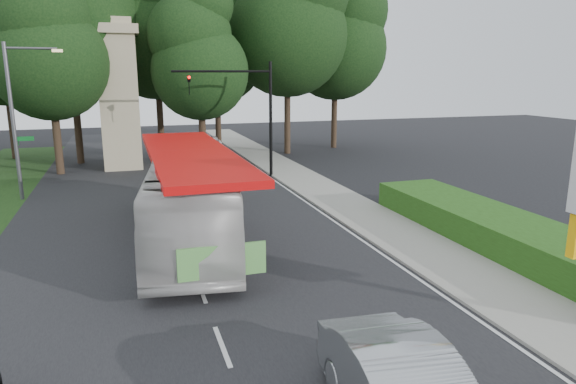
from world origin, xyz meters
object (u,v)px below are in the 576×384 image
object	(u,v)px
transit_bus	(192,195)
traffic_signal_mast	(250,103)
monument	(119,94)
streetlight_signs	(17,115)

from	to	relation	value
transit_bus	traffic_signal_mast	bearing A→B (deg)	73.27
traffic_signal_mast	monument	size ratio (longest dim) A/B	0.72
monument	streetlight_signs	bearing A→B (deg)	-121.97
transit_bus	monument	bearing A→B (deg)	106.08
traffic_signal_mast	monument	xyz separation A→B (m)	(-7.68, 6.00, 0.43)
traffic_signal_mast	monument	world-z (taller)	monument
traffic_signal_mast	streetlight_signs	bearing A→B (deg)	-171.08
transit_bus	streetlight_signs	bearing A→B (deg)	136.62
traffic_signal_mast	transit_bus	size ratio (longest dim) A/B	0.56
streetlight_signs	transit_bus	bearing A→B (deg)	-51.25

